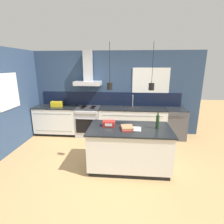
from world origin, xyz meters
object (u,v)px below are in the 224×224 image
at_px(dishwasher, 175,123).
at_px(red_supply_box, 109,124).
at_px(oven_range, 89,121).
at_px(book_stack, 127,128).
at_px(yellow_toolbox, 57,104).
at_px(bottle_on_island, 158,122).

relative_size(dishwasher, red_supply_box, 3.55).
relative_size(oven_range, dishwasher, 1.00).
distance_m(oven_range, book_stack, 2.23).
bearing_deg(book_stack, yellow_toolbox, 140.51).
relative_size(bottle_on_island, book_stack, 0.99).
relative_size(oven_range, red_supply_box, 3.55).
xyz_separation_m(oven_range, dishwasher, (2.67, 0.00, -0.00)).
relative_size(bottle_on_island, red_supply_box, 1.36).
xyz_separation_m(oven_range, bottle_on_island, (1.83, -1.72, 0.60)).
xyz_separation_m(book_stack, red_supply_box, (-0.38, 0.15, 0.03)).
xyz_separation_m(book_stack, yellow_toolbox, (-2.20, 1.81, 0.05)).
height_order(oven_range, dishwasher, same).
xyz_separation_m(oven_range, book_stack, (1.20, -1.81, 0.49)).
bearing_deg(book_stack, bottle_on_island, 8.18).
xyz_separation_m(oven_range, yellow_toolbox, (-1.00, 0.00, 0.54)).
relative_size(dishwasher, book_stack, 2.57).
xyz_separation_m(dishwasher, yellow_toolbox, (-3.67, 0.00, 0.54)).
bearing_deg(yellow_toolbox, book_stack, -39.49).
bearing_deg(bottle_on_island, book_stack, -171.82).
bearing_deg(bottle_on_island, dishwasher, 63.92).
bearing_deg(dishwasher, oven_range, -179.91).
height_order(dishwasher, red_supply_box, red_supply_box).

